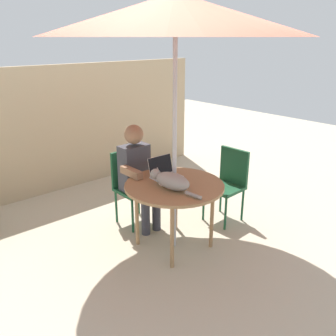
{
  "coord_description": "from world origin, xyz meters",
  "views": [
    {
      "loc": [
        -2.33,
        -2.55,
        2.16
      ],
      "look_at": [
        0.0,
        0.1,
        0.88
      ],
      "focal_mm": 38.63,
      "sensor_mm": 36.0,
      "label": 1
    }
  ],
  "objects_px": {
    "patio_table": "(174,189)",
    "chair_occupied": "(131,181)",
    "patio_umbrella": "(175,15)",
    "chair_empty": "(229,179)",
    "laptop": "(163,171)",
    "person_seated": "(138,171)",
    "cat": "(171,181)"
  },
  "relations": [
    {
      "from": "patio_umbrella",
      "to": "laptop",
      "type": "height_order",
      "value": "patio_umbrella"
    },
    {
      "from": "person_seated",
      "to": "laptop",
      "type": "relative_size",
      "value": 4.04
    },
    {
      "from": "chair_occupied",
      "to": "laptop",
      "type": "height_order",
      "value": "laptop"
    },
    {
      "from": "patio_table",
      "to": "chair_occupied",
      "type": "height_order",
      "value": "chair_occupied"
    },
    {
      "from": "chair_empty",
      "to": "cat",
      "type": "distance_m",
      "value": 1.08
    },
    {
      "from": "patio_table",
      "to": "chair_empty",
      "type": "distance_m",
      "value": 0.95
    },
    {
      "from": "patio_umbrella",
      "to": "chair_empty",
      "type": "xyz_separation_m",
      "value": [
        0.94,
        0.04,
        -1.82
      ]
    },
    {
      "from": "laptop",
      "to": "patio_umbrella",
      "type": "bearing_deg",
      "value": -103.18
    },
    {
      "from": "patio_table",
      "to": "patio_umbrella",
      "type": "bearing_deg",
      "value": 0.0
    },
    {
      "from": "patio_table",
      "to": "cat",
      "type": "height_order",
      "value": "cat"
    },
    {
      "from": "chair_occupied",
      "to": "patio_umbrella",
      "type": "bearing_deg",
      "value": -90.0
    },
    {
      "from": "chair_occupied",
      "to": "laptop",
      "type": "relative_size",
      "value": 2.93
    },
    {
      "from": "patio_umbrella",
      "to": "chair_occupied",
      "type": "height_order",
      "value": "patio_umbrella"
    },
    {
      "from": "patio_table",
      "to": "chair_occupied",
      "type": "bearing_deg",
      "value": 90.0
    },
    {
      "from": "chair_occupied",
      "to": "person_seated",
      "type": "height_order",
      "value": "person_seated"
    },
    {
      "from": "chair_empty",
      "to": "laptop",
      "type": "distance_m",
      "value": 0.94
    },
    {
      "from": "cat",
      "to": "person_seated",
      "type": "bearing_deg",
      "value": 81.24
    },
    {
      "from": "chair_empty",
      "to": "laptop",
      "type": "height_order",
      "value": "laptop"
    },
    {
      "from": "patio_table",
      "to": "patio_umbrella",
      "type": "height_order",
      "value": "patio_umbrella"
    },
    {
      "from": "patio_umbrella",
      "to": "laptop",
      "type": "relative_size",
      "value": 8.27
    },
    {
      "from": "chair_empty",
      "to": "chair_occupied",
      "type": "bearing_deg",
      "value": 141.5
    },
    {
      "from": "cat",
      "to": "patio_table",
      "type": "bearing_deg",
      "value": 28.89
    },
    {
      "from": "person_seated",
      "to": "cat",
      "type": "distance_m",
      "value": 0.7
    },
    {
      "from": "patio_umbrella",
      "to": "patio_table",
      "type": "bearing_deg",
      "value": 0.0
    },
    {
      "from": "chair_occupied",
      "to": "cat",
      "type": "height_order",
      "value": "cat"
    },
    {
      "from": "chair_empty",
      "to": "patio_umbrella",
      "type": "bearing_deg",
      "value": -177.57
    },
    {
      "from": "chair_occupied",
      "to": "cat",
      "type": "xyz_separation_m",
      "value": [
        -0.11,
        -0.84,
        0.29
      ]
    },
    {
      "from": "chair_empty",
      "to": "cat",
      "type": "bearing_deg",
      "value": -174.63
    },
    {
      "from": "laptop",
      "to": "patio_table",
      "type": "bearing_deg",
      "value": -103.18
    },
    {
      "from": "person_seated",
      "to": "laptop",
      "type": "xyz_separation_m",
      "value": [
        0.06,
        -0.39,
        0.1
      ]
    },
    {
      "from": "chair_empty",
      "to": "cat",
      "type": "xyz_separation_m",
      "value": [
        -1.04,
        -0.1,
        0.29
      ]
    },
    {
      "from": "patio_table",
      "to": "chair_occupied",
      "type": "relative_size",
      "value": 1.16
    }
  ]
}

